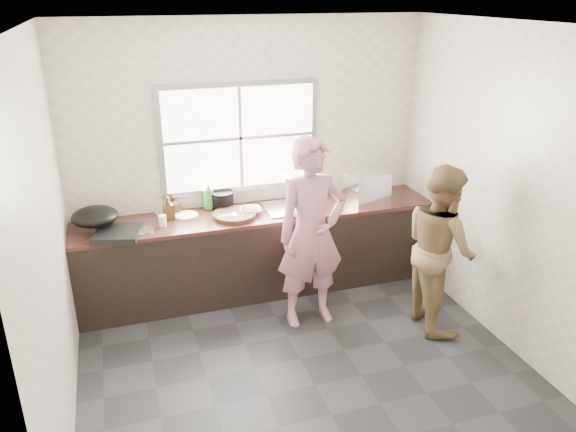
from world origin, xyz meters
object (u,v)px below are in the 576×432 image
object	(u,v)px
plate_food	(186,215)
dish_rack	(367,188)
bottle_green	(208,195)
glass_jar	(162,221)
bowl_crabs	(309,203)
bottle_brown_tall	(169,209)
woman	(311,240)
black_pot	(222,200)
person_side	(440,247)
bottle_brown_short	(174,205)
pot_lid_right	(167,213)
bowl_mince	(251,211)
wok	(95,216)
pot_lid_left	(142,231)
cutting_board	(234,215)
bowl_held	(293,213)
burner	(118,234)

from	to	relation	value
plate_food	dish_rack	world-z (taller)	dish_rack
bottle_green	dish_rack	size ratio (longest dim) A/B	0.72
plate_food	glass_jar	xyz separation A→B (m)	(-0.24, -0.17, 0.04)
bowl_crabs	bottle_brown_tall	distance (m)	1.41
woman	black_pot	distance (m)	1.14
person_side	dish_rack	bearing A→B (deg)	17.82
bottle_brown_short	bottle_brown_tall	bearing A→B (deg)	-115.90
bottle_brown_tall	dish_rack	distance (m)	2.02
bowl_crabs	pot_lid_right	world-z (taller)	bowl_crabs
bowl_mince	bottle_brown_tall	xyz separation A→B (m)	(-0.78, 0.10, 0.07)
dish_rack	bowl_crabs	bearing A→B (deg)	163.11
wok	person_side	bearing A→B (deg)	-20.90
bowl_crabs	black_pot	distance (m)	0.89
glass_jar	wok	size ratio (longest dim) A/B	0.25
dish_rack	pot_lid_left	size ratio (longest dim) A/B	1.86
bottle_brown_tall	plate_food	bearing A→B (deg)	3.29
woman	black_pot	bearing A→B (deg)	120.13
cutting_board	black_pot	size ratio (longest dim) A/B	1.84
woman	bowl_held	distance (m)	0.51
plate_food	bottle_brown_short	xyz separation A→B (m)	(-0.09, 0.13, 0.07)
pot_lid_left	dish_rack	bearing A→B (deg)	1.86
bowl_mince	bottle_brown_short	world-z (taller)	bottle_brown_short
pot_lid_right	bowl_mince	bearing A→B (deg)	-16.79
person_side	cutting_board	xyz separation A→B (m)	(-1.65, 1.05, 0.11)
plate_food	pot_lid_right	bearing A→B (deg)	143.00
burner	pot_lid_right	distance (m)	0.64
bottle_green	burner	size ratio (longest dim) A/B	0.75
bottle_green	burner	xyz separation A→B (m)	(-0.90, -0.43, -0.12)
bowl_mince	bowl_crabs	distance (m)	0.62
woman	glass_jar	bearing A→B (deg)	149.60
cutting_board	pot_lid_left	distance (m)	0.89
pot_lid_left	burner	bearing A→B (deg)	-163.85
plate_food	dish_rack	distance (m)	1.87
bottle_green	dish_rack	distance (m)	1.63
pot_lid_right	burner	bearing A→B (deg)	-138.30
woman	bottle_green	bearing A→B (deg)	125.55
burner	pot_lid_left	size ratio (longest dim) A/B	1.78
glass_jar	bottle_green	bearing A→B (deg)	31.24
person_side	bowl_crabs	size ratio (longest dim) A/B	7.99
pot_lid_left	plate_food	bearing A→B (deg)	28.68
bowl_crabs	bottle_green	world-z (taller)	bottle_green
pot_lid_left	black_pot	bearing A→B (deg)	23.92
bottle_green	bowl_mince	bearing A→B (deg)	-32.81
cutting_board	dish_rack	distance (m)	1.41
pot_lid_right	person_side	bearing A→B (deg)	-30.60
black_pot	bowl_crabs	bearing A→B (deg)	-14.59
woman	dish_rack	bearing A→B (deg)	34.91
black_pot	wok	size ratio (longest dim) A/B	0.55
black_pot	pot_lid_left	distance (m)	0.91
glass_jar	wok	world-z (taller)	wok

